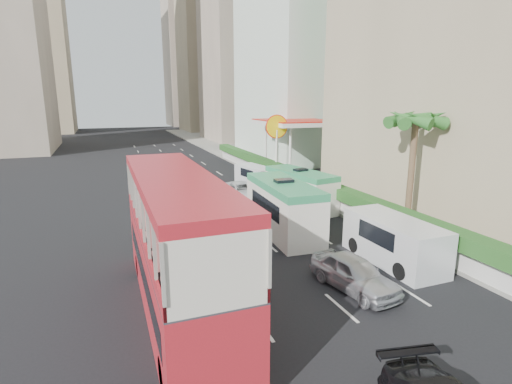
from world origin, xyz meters
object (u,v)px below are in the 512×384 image
minibus_near (283,208)px  shell_station (295,147)px  panel_van_far (255,176)px  double_decker_bus (178,245)px  car_silver_lane_b (353,289)px  palm_tree (411,175)px  minibus_far (300,190)px  panel_van_near (394,241)px  van_asset (242,200)px  car_silver_lane_a (220,234)px

minibus_near → shell_station: bearing=64.4°
minibus_near → panel_van_far: bearing=79.2°
double_decker_bus → panel_van_far: (10.12, 18.94, -1.65)m
panel_van_far → car_silver_lane_b: bearing=-110.3°
double_decker_bus → palm_tree: palm_tree is taller
double_decker_bus → minibus_far: size_ratio=1.82×
minibus_near → palm_tree: palm_tree is taller
panel_van_near → van_asset: bearing=101.4°
double_decker_bus → shell_station: 28.02m
car_silver_lane_b → panel_van_far: 20.13m
van_asset → shell_station: 12.44m
van_asset → panel_van_near: bearing=-86.3°
car_silver_lane_a → palm_tree: bearing=-27.5°
double_decker_bus → shell_station: (16.00, 23.00, 0.22)m
car_silver_lane_b → shell_station: 25.73m
panel_van_near → double_decker_bus: bearing=-175.8°
car_silver_lane_a → minibus_far: bearing=18.5°
panel_van_far → van_asset: bearing=-133.0°
van_asset → car_silver_lane_b: bearing=-100.0°
car_silver_lane_b → van_asset: (0.47, 15.40, 0.00)m
minibus_far → panel_van_far: size_ratio=1.37×
double_decker_bus → van_asset: (7.35, 14.50, -2.53)m
car_silver_lane_b → minibus_far: 12.52m
car_silver_lane_b → shell_station: bearing=60.0°
panel_van_near → minibus_far: bearing=88.0°
minibus_far → panel_van_near: minibus_far is taller
car_silver_lane_a → van_asset: 7.75m
palm_tree → shell_station: (2.20, 19.00, -0.63)m
double_decker_bus → panel_van_near: bearing=4.7°
palm_tree → shell_station: bearing=83.4°
double_decker_bus → panel_van_near: double_decker_bus is taller
car_silver_lane_a → panel_van_near: panel_van_near is taller
palm_tree → panel_van_near: bearing=-138.5°
car_silver_lane_a → double_decker_bus: bearing=-123.2°
car_silver_lane_b → van_asset: size_ratio=0.84×
car_silver_lane_b → panel_van_near: panel_van_near is taller
van_asset → minibus_far: size_ratio=0.82×
car_silver_lane_a → minibus_near: bearing=-26.4°
minibus_near → palm_tree: size_ratio=1.06×
palm_tree → minibus_near: bearing=159.5°
van_asset → palm_tree: size_ratio=0.77×
panel_van_far → shell_station: size_ratio=0.55×
minibus_far → palm_tree: size_ratio=0.94×
panel_van_near → palm_tree: palm_tree is taller
palm_tree → car_silver_lane_b: bearing=-144.7°
car_silver_lane_a → palm_tree: palm_tree is taller
minibus_far → panel_van_near: (-0.26, -10.16, -0.28)m
shell_station → panel_van_far: bearing=-145.4°
double_decker_bus → minibus_far: double_decker_bus is taller
palm_tree → car_silver_lane_a: bearing=160.0°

